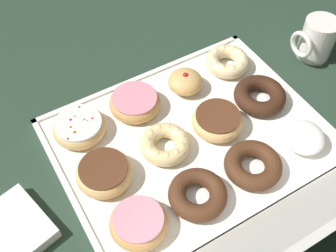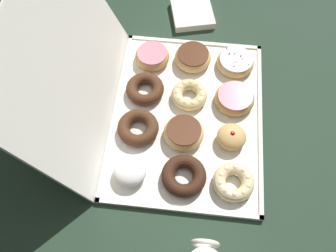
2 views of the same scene
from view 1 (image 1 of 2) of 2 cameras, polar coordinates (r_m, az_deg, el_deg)
name	(u,v)px [view 1 (image 1 of 2)]	position (r m, az deg, el deg)	size (l,w,h in m)	color
ground_plane	(190,139)	(0.91, 3.02, -1.88)	(3.00, 3.00, 0.00)	#233828
donut_box	(190,138)	(0.90, 3.04, -1.68)	(0.57, 0.44, 0.01)	white
box_lid_open	(311,200)	(0.62, 19.34, -9.65)	(0.57, 0.46, 0.01)	white
cruller_donut_0	(227,61)	(1.04, 8.26, 8.91)	(0.11, 0.11, 0.04)	beige
jelly_filled_donut_1	(185,82)	(0.98, 2.41, 6.19)	(0.08, 0.08, 0.05)	tan
pink_frosted_donut_2	(135,102)	(0.94, -4.63, 3.31)	(0.12, 0.12, 0.04)	tan
sprinkle_donut_3	(79,127)	(0.91, -12.26, -0.11)	(0.12, 0.12, 0.04)	#E5B770
chocolate_cake_ring_donut_4	(260,96)	(0.97, 12.65, 4.13)	(0.12, 0.12, 0.04)	#381E11
chocolate_frosted_donut_5	(217,120)	(0.91, 6.88, 0.77)	(0.11, 0.11, 0.04)	#E5B770
cruller_donut_6	(165,144)	(0.87, -0.41, -2.49)	(0.11, 0.11, 0.04)	#EACC8C
chocolate_frosted_donut_7	(105,174)	(0.83, -8.76, -6.62)	(0.12, 0.12, 0.04)	#E5B770
powdered_filled_donut_8	(304,137)	(0.92, 18.36, -1.50)	(0.09, 0.09, 0.05)	white
chocolate_cake_ring_donut_9	(253,165)	(0.85, 11.74, -5.34)	(0.12, 0.12, 0.04)	#472816
chocolate_cake_ring_donut_10	(198,194)	(0.80, 4.15, -9.48)	(0.12, 0.12, 0.04)	#472816
pink_frosted_donut_11	(139,223)	(0.78, -4.11, -13.25)	(0.11, 0.11, 0.04)	tan
coffee_mug	(317,38)	(1.12, 19.98, 11.38)	(0.11, 0.09, 0.10)	white
napkin_stack	(8,233)	(0.84, -21.33, -13.65)	(0.14, 0.14, 0.03)	white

